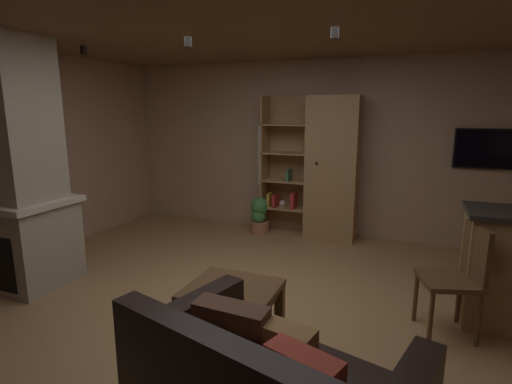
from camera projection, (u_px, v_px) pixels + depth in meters
floor at (240, 316)px, 3.55m from camera, size 5.87×5.40×0.02m
wall_back at (314, 148)px, 5.78m from camera, size 5.99×0.06×2.50m
ceiling at (237, 16)px, 3.03m from camera, size 5.87×5.40×0.02m
window_pane_back at (282, 156)px, 5.95m from camera, size 0.77×0.01×0.93m
stone_fireplace at (15, 178)px, 4.00m from camera, size 0.98×0.82×2.50m
bookshelf_cabinet at (326, 170)px, 5.50m from camera, size 1.34×0.41×1.99m
coffee_table at (232, 298)px, 3.06m from camera, size 0.69×0.61×0.47m
table_book_0 at (232, 282)px, 3.10m from camera, size 0.16×0.14×0.02m
dining_chair at (460, 273)px, 3.15m from camera, size 0.53×0.53×0.92m
potted_floor_plant at (260, 215)px, 5.83m from camera, size 0.27×0.27×0.55m
wall_mounted_tv at (493, 149)px, 4.89m from camera, size 0.89×0.06×0.50m
track_light_spot_0 at (84, 50)px, 4.25m from camera, size 0.07×0.07×0.09m
track_light_spot_1 at (188, 42)px, 3.73m from camera, size 0.07×0.07×0.09m
track_light_spot_2 at (335, 33)px, 3.29m from camera, size 0.07×0.07×0.09m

